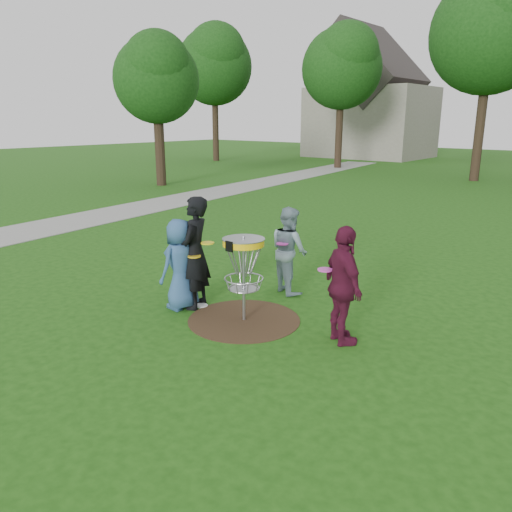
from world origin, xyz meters
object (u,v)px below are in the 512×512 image
Objects in this scene: player_black at (195,253)px; player_maroon at (343,286)px; player_grey at (289,250)px; player_blue at (181,264)px; disc_golf_basket at (244,259)px.

player_maroon is (2.63, 0.34, -0.09)m from player_black.
player_blue is at bearing 87.85° from player_grey.
player_maroon is (2.78, 0.53, 0.09)m from player_blue.
player_blue is 0.31m from player_black.
player_grey is at bearing 99.76° from disc_golf_basket.
player_blue is 0.81× the size of player_black.
player_black is 1.19× the size of player_grey.
player_blue is 0.97× the size of player_grey.
player_blue is at bearing 46.03° from player_maroon.
disc_golf_basket is at bearing 44.75° from player_maroon.
player_blue is 2.84m from player_maroon.
disc_golf_basket is (0.27, -1.57, 0.22)m from player_grey.
player_blue reaches higher than disc_golf_basket.
player_black is 1.81m from player_grey.
player_blue is 1.11× the size of disc_golf_basket.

